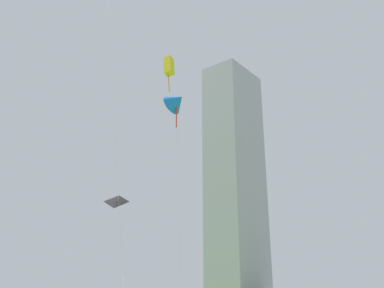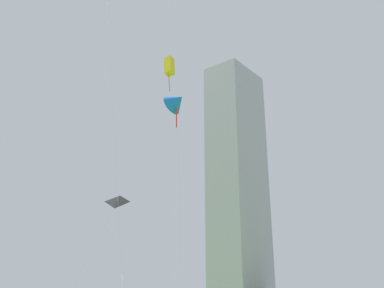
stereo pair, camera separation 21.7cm
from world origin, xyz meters
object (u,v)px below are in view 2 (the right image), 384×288
at_px(kite_flying_1, 169,67).
at_px(distant_highrise_0, 237,174).
at_px(kite_flying_2, 177,101).
at_px(kite_flying_3, 117,201).

bearing_deg(kite_flying_1, distant_highrise_0, 109.03).
bearing_deg(kite_flying_1, kite_flying_2, -49.09).
bearing_deg(kite_flying_2, kite_flying_1, 130.91).
distance_m(kite_flying_1, kite_flying_2, 7.43).
height_order(kite_flying_3, distant_highrise_0, distant_highrise_0).
distance_m(kite_flying_1, distant_highrise_0, 133.26).
distance_m(kite_flying_2, distant_highrise_0, 138.50).
relative_size(kite_flying_3, distant_highrise_0, 0.12).
xyz_separation_m(kite_flying_1, kite_flying_2, (2.94, -3.39, -5.92)).
distance_m(kite_flying_3, distant_highrise_0, 131.10).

